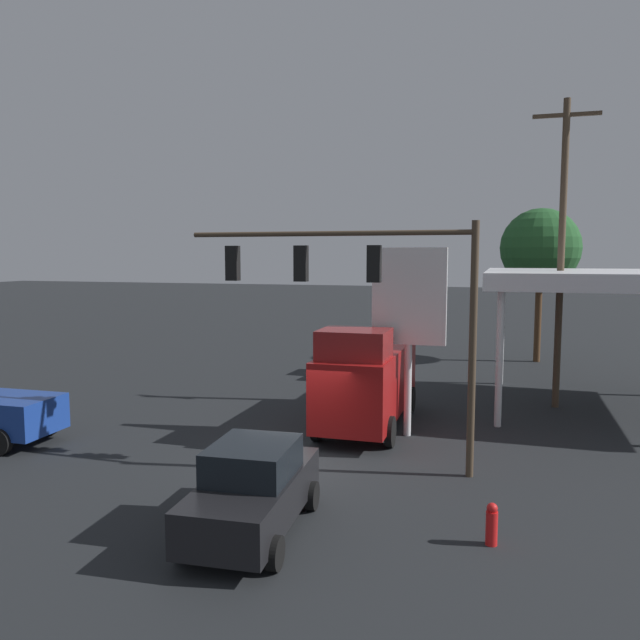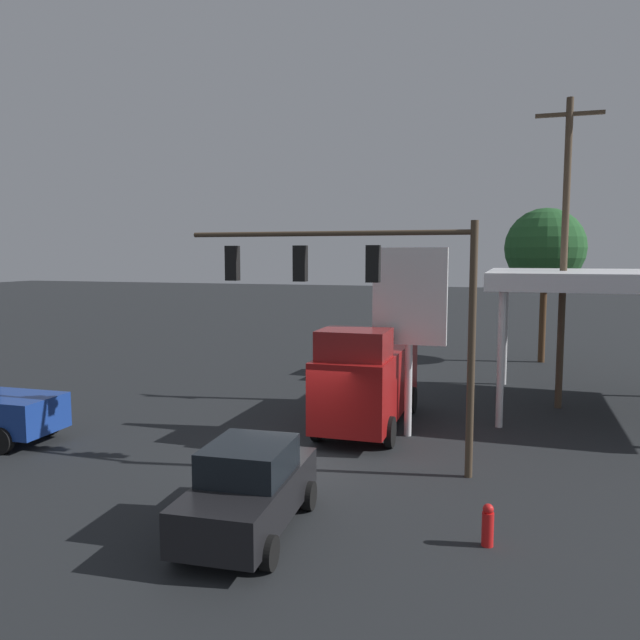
{
  "view_description": "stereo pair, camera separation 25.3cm",
  "coord_description": "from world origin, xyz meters",
  "px_view_note": "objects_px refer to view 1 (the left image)",
  "views": [
    {
      "loc": [
        -5.47,
        16.22,
        5.87
      ],
      "look_at": [
        0.0,
        -2.0,
        3.87
      ],
      "focal_mm": 35.0,
      "sensor_mm": 36.0,
      "label": 1
    },
    {
      "loc": [
        -5.71,
        16.14,
        5.87
      ],
      "look_at": [
        0.0,
        -2.0,
        3.87
      ],
      "focal_mm": 35.0,
      "sensor_mm": 36.0,
      "label": 2
    }
  ],
  "objects_px": {
    "delivery_truck": "(367,378)",
    "street_tree": "(540,248)",
    "traffic_signal_assembly": "(360,285)",
    "utility_pole": "(561,249)",
    "fire_hydrant": "(492,524)",
    "hatchback_crossing": "(362,356)",
    "sedan_far": "(253,489)",
    "price_sign": "(409,304)"
  },
  "relations": [
    {
      "from": "delivery_truck",
      "to": "street_tree",
      "type": "xyz_separation_m",
      "value": [
        -6.15,
        -15.52,
        4.52
      ]
    },
    {
      "from": "traffic_signal_assembly",
      "to": "utility_pole",
      "type": "height_order",
      "value": "utility_pole"
    },
    {
      "from": "delivery_truck",
      "to": "street_tree",
      "type": "bearing_deg",
      "value": 158.09
    },
    {
      "from": "traffic_signal_assembly",
      "to": "fire_hydrant",
      "type": "xyz_separation_m",
      "value": [
        -3.69,
        3.94,
        -4.6
      ]
    },
    {
      "from": "utility_pole",
      "to": "hatchback_crossing",
      "type": "height_order",
      "value": "utility_pole"
    },
    {
      "from": "utility_pole",
      "to": "sedan_far",
      "type": "xyz_separation_m",
      "value": [
        6.93,
        13.52,
        -5.15
      ]
    },
    {
      "from": "price_sign",
      "to": "utility_pole",
      "type": "bearing_deg",
      "value": -132.05
    },
    {
      "from": "utility_pole",
      "to": "delivery_truck",
      "type": "xyz_separation_m",
      "value": [
        6.39,
        4.83,
        -4.4
      ]
    },
    {
      "from": "hatchback_crossing",
      "to": "fire_hydrant",
      "type": "xyz_separation_m",
      "value": [
        -6.57,
        16.84,
        -0.51
      ]
    },
    {
      "from": "traffic_signal_assembly",
      "to": "price_sign",
      "type": "xyz_separation_m",
      "value": [
        -0.86,
        -3.28,
        -0.73
      ]
    },
    {
      "from": "hatchback_crossing",
      "to": "price_sign",
      "type": "bearing_deg",
      "value": 25.35
    },
    {
      "from": "sedan_far",
      "to": "street_tree",
      "type": "height_order",
      "value": "street_tree"
    },
    {
      "from": "price_sign",
      "to": "fire_hydrant",
      "type": "height_order",
      "value": "price_sign"
    },
    {
      "from": "utility_pole",
      "to": "street_tree",
      "type": "xyz_separation_m",
      "value": [
        0.24,
        -10.69,
        0.12
      ]
    },
    {
      "from": "street_tree",
      "to": "utility_pole",
      "type": "bearing_deg",
      "value": 91.31
    },
    {
      "from": "utility_pole",
      "to": "price_sign",
      "type": "height_order",
      "value": "utility_pole"
    },
    {
      "from": "hatchback_crossing",
      "to": "sedan_far",
      "type": "distance_m",
      "value": 17.77
    },
    {
      "from": "traffic_signal_assembly",
      "to": "utility_pole",
      "type": "bearing_deg",
      "value": -123.46
    },
    {
      "from": "street_tree",
      "to": "fire_hydrant",
      "type": "xyz_separation_m",
      "value": [
        1.83,
        23.35,
        -5.78
      ]
    },
    {
      "from": "delivery_truck",
      "to": "price_sign",
      "type": "bearing_deg",
      "value": 67.42
    },
    {
      "from": "sedan_far",
      "to": "street_tree",
      "type": "distance_m",
      "value": 25.66
    },
    {
      "from": "street_tree",
      "to": "fire_hydrant",
      "type": "height_order",
      "value": "street_tree"
    },
    {
      "from": "traffic_signal_assembly",
      "to": "fire_hydrant",
      "type": "distance_m",
      "value": 7.09
    },
    {
      "from": "street_tree",
      "to": "fire_hydrant",
      "type": "distance_m",
      "value": 24.13
    },
    {
      "from": "traffic_signal_assembly",
      "to": "sedan_far",
      "type": "bearing_deg",
      "value": 76.33
    },
    {
      "from": "traffic_signal_assembly",
      "to": "delivery_truck",
      "type": "height_order",
      "value": "traffic_signal_assembly"
    },
    {
      "from": "utility_pole",
      "to": "street_tree",
      "type": "height_order",
      "value": "utility_pole"
    },
    {
      "from": "utility_pole",
      "to": "price_sign",
      "type": "xyz_separation_m",
      "value": [
        4.91,
        5.44,
        -1.79
      ]
    },
    {
      "from": "traffic_signal_assembly",
      "to": "street_tree",
      "type": "relative_size",
      "value": 0.96
    },
    {
      "from": "price_sign",
      "to": "fire_hydrant",
      "type": "distance_m",
      "value": 8.67
    },
    {
      "from": "delivery_truck",
      "to": "street_tree",
      "type": "height_order",
      "value": "street_tree"
    },
    {
      "from": "hatchback_crossing",
      "to": "sedan_far",
      "type": "relative_size",
      "value": 0.87
    },
    {
      "from": "street_tree",
      "to": "hatchback_crossing",
      "type": "bearing_deg",
      "value": 37.8
    },
    {
      "from": "utility_pole",
      "to": "fire_hydrant",
      "type": "distance_m",
      "value": 14.03
    },
    {
      "from": "street_tree",
      "to": "sedan_far",
      "type": "bearing_deg",
      "value": 74.56
    },
    {
      "from": "sedan_far",
      "to": "delivery_truck",
      "type": "bearing_deg",
      "value": 173.06
    },
    {
      "from": "utility_pole",
      "to": "street_tree",
      "type": "distance_m",
      "value": 10.69
    },
    {
      "from": "traffic_signal_assembly",
      "to": "sedan_far",
      "type": "relative_size",
      "value": 1.79
    },
    {
      "from": "utility_pole",
      "to": "sedan_far",
      "type": "height_order",
      "value": "utility_pole"
    },
    {
      "from": "price_sign",
      "to": "delivery_truck",
      "type": "distance_m",
      "value": 3.07
    },
    {
      "from": "traffic_signal_assembly",
      "to": "utility_pole",
      "type": "distance_m",
      "value": 10.51
    },
    {
      "from": "sedan_far",
      "to": "fire_hydrant",
      "type": "relative_size",
      "value": 5.11
    }
  ]
}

